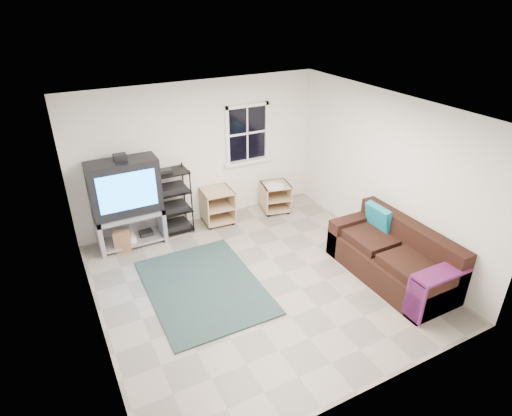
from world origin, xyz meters
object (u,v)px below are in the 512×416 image
tv_unit (126,196)px  av_rack (173,205)px  side_table_right (275,195)px  sofa (394,258)px  side_table_left (217,204)px

tv_unit → av_rack: tv_unit is taller
av_rack → side_table_right: 2.03m
sofa → side_table_right: bearing=100.1°
tv_unit → av_rack: size_ratio=1.36×
tv_unit → sofa: tv_unit is taller
side_table_right → sofa: 2.79m
side_table_left → tv_unit: bearing=-178.3°
tv_unit → side_table_right: (2.81, -0.08, -0.57)m
side_table_left → sofa: bearing=-59.7°
av_rack → side_table_right: (2.02, -0.14, -0.19)m
tv_unit → side_table_right: tv_unit is taller
av_rack → side_table_right: size_ratio=1.98×
tv_unit → side_table_left: tv_unit is taller
tv_unit → av_rack: 0.88m
tv_unit → sofa: (3.30, -2.82, -0.57)m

